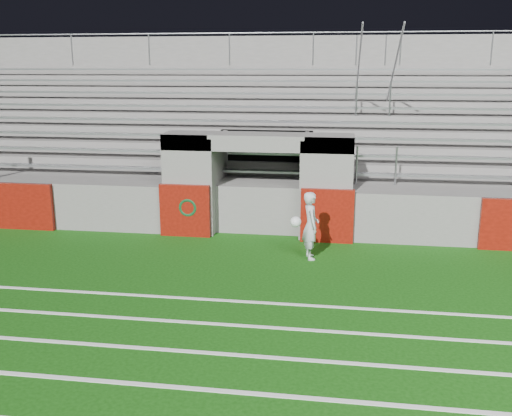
# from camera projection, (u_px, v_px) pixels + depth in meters

# --- Properties ---
(ground) EXTENTS (90.00, 90.00, 0.00)m
(ground) POSITION_uv_depth(u_px,v_px,m) (233.00, 281.00, 11.61)
(ground) COLOR #10430B
(ground) RESTS_ON ground
(stadium_structure) EXTENTS (26.00, 8.48, 5.42)m
(stadium_structure) POSITION_uv_depth(u_px,v_px,m) (277.00, 152.00, 18.89)
(stadium_structure) COLOR slate
(stadium_structure) RESTS_ON ground
(goalkeeper_with_ball) EXTENTS (0.70, 0.64, 1.55)m
(goalkeeper_with_ball) POSITION_uv_depth(u_px,v_px,m) (310.00, 225.00, 12.80)
(goalkeeper_with_ball) COLOR silver
(goalkeeper_with_ball) RESTS_ON ground
(hose_coil) EXTENTS (0.54, 0.15, 0.55)m
(hose_coil) POSITION_uv_depth(u_px,v_px,m) (188.00, 208.00, 14.48)
(hose_coil) COLOR #0E4714
(hose_coil) RESTS_ON ground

